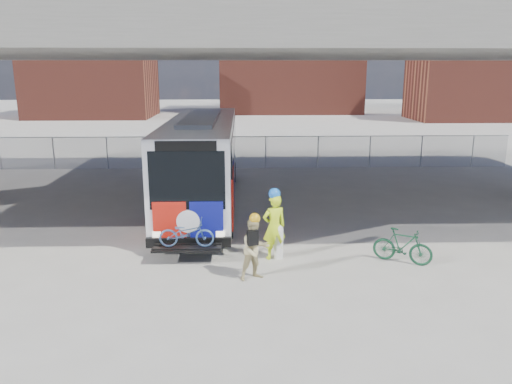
{
  "coord_description": "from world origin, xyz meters",
  "views": [
    {
      "loc": [
        -0.4,
        -16.18,
        5.5
      ],
      "look_at": [
        0.08,
        -0.32,
        1.6
      ],
      "focal_mm": 35.0,
      "sensor_mm": 36.0,
      "label": 1
    }
  ],
  "objects_px": {
    "bus": "(202,154)",
    "bike_parked": "(402,246)",
    "bollard": "(279,241)",
    "cyclist_hivis": "(274,225)",
    "cyclist_tan": "(255,248)"
  },
  "relations": [
    {
      "from": "cyclist_tan",
      "to": "bus",
      "type": "bearing_deg",
      "value": 80.06
    },
    {
      "from": "bus",
      "to": "bike_parked",
      "type": "height_order",
      "value": "bus"
    },
    {
      "from": "cyclist_hivis",
      "to": "cyclist_tan",
      "type": "height_order",
      "value": "cyclist_hivis"
    },
    {
      "from": "bollard",
      "to": "cyclist_hivis",
      "type": "bearing_deg",
      "value": 180.0
    },
    {
      "from": "bus",
      "to": "cyclist_hivis",
      "type": "distance_m",
      "value": 6.91
    },
    {
      "from": "cyclist_hivis",
      "to": "cyclist_tan",
      "type": "relative_size",
      "value": 1.17
    },
    {
      "from": "cyclist_tan",
      "to": "cyclist_hivis",
      "type": "bearing_deg",
      "value": 43.86
    },
    {
      "from": "cyclist_tan",
      "to": "bike_parked",
      "type": "distance_m",
      "value": 4.47
    },
    {
      "from": "bus",
      "to": "bollard",
      "type": "height_order",
      "value": "bus"
    },
    {
      "from": "cyclist_hivis",
      "to": "bus",
      "type": "bearing_deg",
      "value": -86.42
    },
    {
      "from": "bollard",
      "to": "bike_parked",
      "type": "distance_m",
      "value": 3.61
    },
    {
      "from": "cyclist_tan",
      "to": "bike_parked",
      "type": "bearing_deg",
      "value": -10.26
    },
    {
      "from": "cyclist_hivis",
      "to": "cyclist_tan",
      "type": "xyz_separation_m",
      "value": [
        -0.61,
        -1.5,
        -0.17
      ]
    },
    {
      "from": "bus",
      "to": "cyclist_tan",
      "type": "relative_size",
      "value": 6.97
    },
    {
      "from": "bollard",
      "to": "bike_parked",
      "type": "xyz_separation_m",
      "value": [
        3.58,
        -0.45,
        -0.04
      ]
    }
  ]
}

